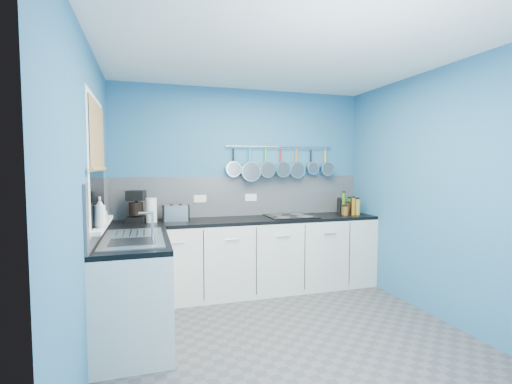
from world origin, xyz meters
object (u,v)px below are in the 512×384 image
soap_bottle_b (102,215)px  coffee_maker (136,207)px  paper_towel (151,210)px  canister (185,215)px  toaster (176,213)px  soap_bottle_a (100,212)px  hob (290,216)px

soap_bottle_b → coffee_maker: (0.24, 1.12, -0.06)m
soap_bottle_b → paper_towel: soap_bottle_b is taller
paper_towel → coffee_maker: 0.17m
coffee_maker → canister: size_ratio=2.95×
paper_towel → toaster: bearing=8.9°
soap_bottle_a → toaster: soap_bottle_a is taller
paper_towel → canister: (0.38, 0.02, -0.08)m
soap_bottle_b → toaster: (0.67, 1.12, -0.15)m
soap_bottle_a → hob: bearing=29.7°
soap_bottle_a → toaster: size_ratio=0.85×
coffee_maker → paper_towel: bearing=-1.6°
paper_towel → coffee_maker: coffee_maker is taller
coffee_maker → soap_bottle_b: bearing=-89.5°
toaster → soap_bottle_a: bearing=-110.7°
soap_bottle_a → canister: size_ratio=1.98×
soap_bottle_a → soap_bottle_b: (0.00, 0.11, -0.03)m
hob → canister: bearing=178.6°
soap_bottle_b → hob: 2.34m
canister → soap_bottle_a: bearing=-122.6°
coffee_maker → hob: bearing=10.7°
canister → hob: bearing=-1.4°
soap_bottle_a → soap_bottle_b: soap_bottle_a is taller
soap_bottle_b → paper_towel: bearing=69.9°
hob → soap_bottle_b: bearing=-152.7°
soap_bottle_a → soap_bottle_b: bearing=90.0°
paper_towel → hob: 1.68m
soap_bottle_b → coffee_maker: coffee_maker is taller
canister → paper_towel: bearing=-177.3°
soap_bottle_a → canister: soap_bottle_a is taller
soap_bottle_a → paper_towel: soap_bottle_a is taller
soap_bottle_b → paper_towel: size_ratio=0.63×
soap_bottle_b → coffee_maker: 1.15m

